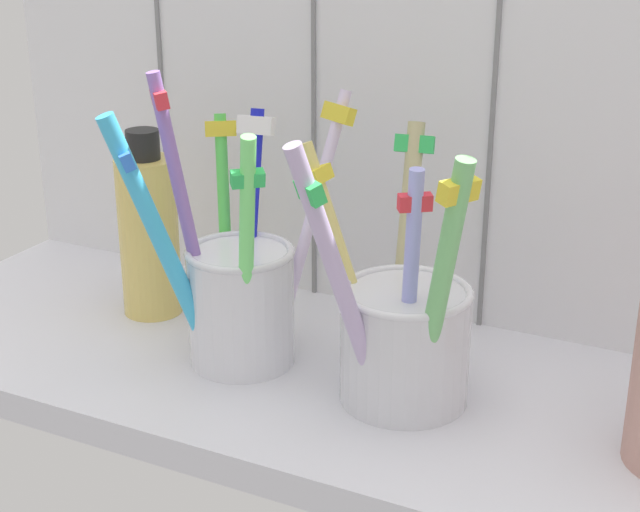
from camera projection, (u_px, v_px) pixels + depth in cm
name	position (u px, v px, depth cm)	size (l,w,h in cm)	color
counter_slab	(327.00, 386.00, 61.46)	(64.00, 22.00, 2.00)	silver
tile_wall_back	(408.00, 16.00, 63.73)	(64.00, 2.20, 45.00)	white
toothbrush_cup_left	(238.00, 289.00, 60.83)	(11.10, 13.14, 18.74)	silver
toothbrush_cup_right	(403.00, 331.00, 56.31)	(11.60, 14.87, 16.78)	silver
soap_bottle	(149.00, 232.00, 67.62)	(4.15, 4.15, 13.21)	#E2C663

